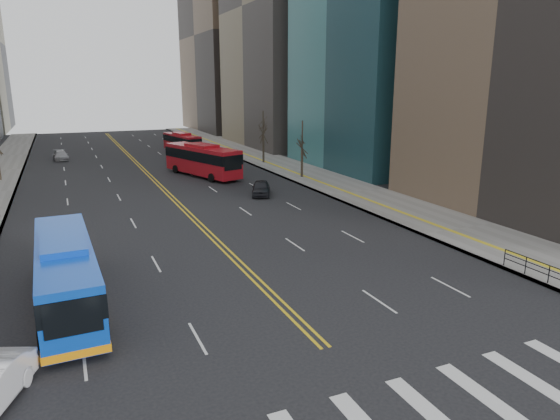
# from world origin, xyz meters

# --- Properties ---
(ground) EXTENTS (220.00, 220.00, 0.00)m
(ground) POSITION_xyz_m (0.00, 0.00, 0.00)
(ground) COLOR black
(sidewalk_right) EXTENTS (7.00, 130.00, 0.15)m
(sidewalk_right) POSITION_xyz_m (17.50, 45.00, 0.07)
(sidewalk_right) COLOR gray
(sidewalk_right) RESTS_ON ground
(crosswalk) EXTENTS (26.70, 4.00, 0.01)m
(crosswalk) POSITION_xyz_m (0.00, 0.00, 0.01)
(crosswalk) COLOR silver
(crosswalk) RESTS_ON ground
(centerline) EXTENTS (0.55, 100.00, 0.01)m
(centerline) POSITION_xyz_m (0.00, 55.00, 0.01)
(centerline) COLOR gold
(centerline) RESTS_ON ground
(pedestrian_railing) EXTENTS (0.06, 6.06, 1.02)m
(pedestrian_railing) POSITION_xyz_m (14.30, 6.00, 0.82)
(pedestrian_railing) COLOR black
(pedestrian_railing) RESTS_ON sidewalk_right
(street_trees) EXTENTS (35.20, 47.20, 7.60)m
(street_trees) POSITION_xyz_m (-7.18, 34.55, 4.87)
(street_trees) COLOR #2D241B
(street_trees) RESTS_ON ground
(blue_bus) EXTENTS (3.04, 12.12, 3.51)m
(blue_bus) POSITION_xyz_m (-9.69, 13.61, 1.84)
(blue_bus) COLOR blue
(blue_bus) RESTS_ON ground
(red_bus_near) EXTENTS (6.48, 12.37, 3.82)m
(red_bus_near) POSITION_xyz_m (5.76, 45.83, 2.12)
(red_bus_near) COLOR red
(red_bus_near) RESTS_ON ground
(red_bus_far) EXTENTS (4.04, 10.22, 3.19)m
(red_bus_far) POSITION_xyz_m (8.15, 67.01, 1.78)
(red_bus_far) COLOR red
(red_bus_far) RESTS_ON ground
(car_dark_mid) EXTENTS (3.20, 4.54, 1.44)m
(car_dark_mid) POSITION_xyz_m (8.31, 33.44, 0.72)
(car_dark_mid) COLOR black
(car_dark_mid) RESTS_ON ground
(car_silver) EXTENTS (2.22, 4.73, 1.33)m
(car_silver) POSITION_xyz_m (-9.57, 66.49, 0.67)
(car_silver) COLOR #949499
(car_silver) RESTS_ON ground
(car_dark_far) EXTENTS (3.40, 5.20, 1.33)m
(car_dark_far) POSITION_xyz_m (10.66, 75.37, 0.67)
(car_dark_far) COLOR black
(car_dark_far) RESTS_ON ground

